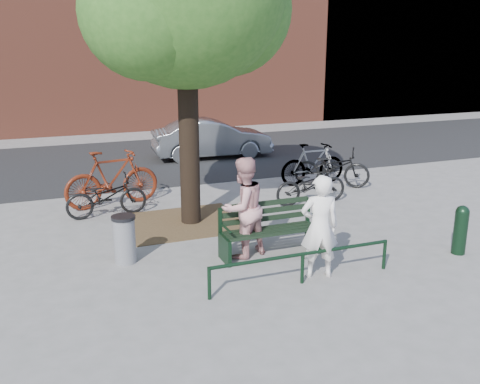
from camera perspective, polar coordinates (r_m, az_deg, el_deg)
name	(u,v)px	position (r m, az deg, el deg)	size (l,w,h in m)	color
ground	(270,255)	(9.42, 3.23, -6.73)	(90.00, 90.00, 0.00)	gray
dirt_pit	(182,223)	(11.05, -6.23, -3.28)	(2.40, 2.00, 0.02)	brown
road	(161,159)	(17.19, -8.46, 3.54)	(40.00, 7.00, 0.01)	black
park_bench	(269,228)	(9.31, 3.08, -3.83)	(1.74, 0.54, 0.97)	black
guard_railing	(303,259)	(8.27, 6.70, -7.08)	(3.06, 0.06, 0.51)	black
person_left	(320,227)	(8.40, 8.49, -3.67)	(0.60, 0.40, 1.66)	white
person_right	(243,208)	(9.08, 0.33, -1.69)	(0.85, 0.66, 1.75)	#CB8D8B
bollard	(461,228)	(10.07, 22.48, -3.58)	(0.24, 0.24, 0.88)	black
litter_bin	(124,239)	(9.17, -12.22, -4.91)	(0.40, 0.40, 0.82)	gray
bicycle_a	(106,196)	(11.63, -14.06, -0.44)	(0.59, 1.69, 0.89)	black
bicycle_b	(112,179)	(12.28, -13.50, 1.40)	(0.61, 2.14, 1.29)	#561B0C
bicycle_c	(311,185)	(12.27, 7.58, 0.79)	(0.61, 1.74, 0.91)	black
bicycle_d	(313,164)	(13.98, 7.77, 3.00)	(0.51, 1.80, 1.08)	gray
bicycle_e	(332,167)	(13.83, 9.79, 2.60)	(0.66, 1.90, 1.00)	black
parked_car	(212,138)	(17.13, -3.02, 5.73)	(1.31, 3.75, 1.23)	slate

